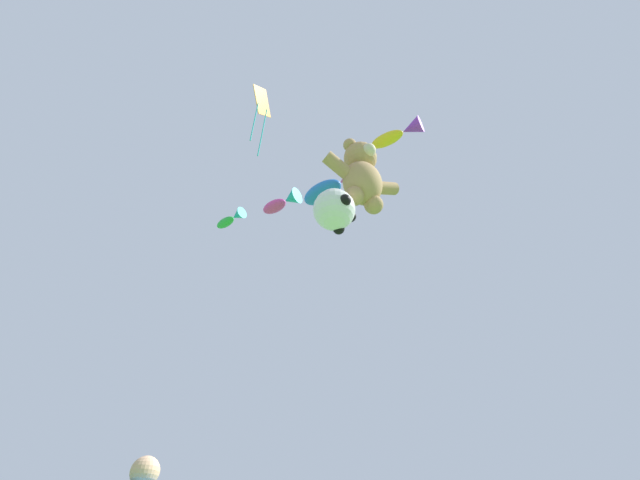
{
  "coord_description": "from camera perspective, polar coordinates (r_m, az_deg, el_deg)",
  "views": [
    {
      "loc": [
        -2.23,
        -3.31,
        1.01
      ],
      "look_at": [
        1.83,
        3.41,
        7.38
      ],
      "focal_mm": 24.0,
      "sensor_mm": 36.0,
      "label": 1
    }
  ],
  "objects": [
    {
      "name": "soccer_ball_kite",
      "position": [
        10.22,
        1.95,
        4.03
      ],
      "size": [
        1.12,
        1.11,
        1.03
      ],
      "color": "white"
    },
    {
      "name": "fish_kite_emerald",
      "position": [
        17.68,
        -11.72,
        2.78
      ],
      "size": [
        0.93,
        1.51,
        0.5
      ],
      "color": "green"
    },
    {
      "name": "diamond_kite",
      "position": [
        13.26,
        -7.79,
        17.34
      ],
      "size": [
        0.94,
        0.78,
        2.82
      ],
      "color": "orange"
    },
    {
      "name": "teddy_bear_kite",
      "position": [
        11.75,
        5.62,
        8.65
      ],
      "size": [
        2.42,
        1.07,
        2.46
      ],
      "color": "tan"
    },
    {
      "name": "fish_kite_goldfin",
      "position": [
        14.9,
        10.53,
        13.77
      ],
      "size": [
        1.3,
        1.83,
        0.59
      ],
      "color": "yellow"
    },
    {
      "name": "fish_kite_magenta",
      "position": [
        16.04,
        -4.99,
        5.02
      ],
      "size": [
        1.19,
        1.67,
        0.64
      ],
      "color": "#E53F9E"
    },
    {
      "name": "fish_kite_cobalt",
      "position": [
        14.72,
        2.16,
        7.35
      ],
      "size": [
        1.63,
        2.51,
        0.94
      ],
      "color": "blue"
    }
  ]
}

